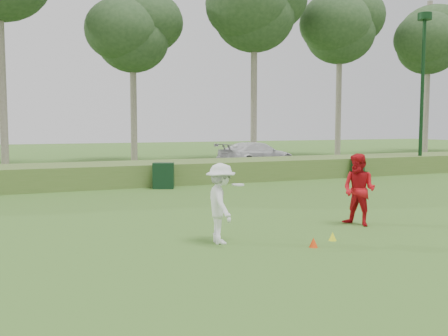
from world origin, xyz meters
name	(u,v)px	position (x,y,z in m)	size (l,w,h in m)	color
ground	(297,245)	(0.00, 0.00, 0.00)	(120.00, 120.00, 0.00)	#366521
reed_strip	(152,173)	(0.00, 12.00, 0.45)	(80.00, 3.00, 0.90)	#4B6C2B
park_road	(128,172)	(0.00, 17.00, 0.03)	(80.00, 6.00, 0.06)	#2D2D2D
lamp_post	(423,64)	(14.00, 11.00, 5.59)	(0.70, 0.70, 8.18)	black
tree_4	(132,33)	(2.00, 24.50, 8.59)	(6.24, 6.24, 11.50)	gray
tree_5	(254,8)	(10.00, 22.50, 10.47)	(7.28, 7.28, 14.00)	gray
tree_6	(340,26)	(18.00, 23.80, 10.10)	(7.02, 7.02, 13.50)	gray
tree_7	(429,41)	(26.00, 22.80, 9.34)	(6.50, 6.50, 12.50)	gray
player_white	(221,203)	(-1.44, 0.75, 0.86)	(0.93, 1.18, 1.71)	white
player_red	(359,190)	(2.46, 1.14, 0.90)	(0.88, 0.68, 1.80)	red
cone_orange	(313,242)	(0.19, -0.33, 0.10)	(0.18, 0.18, 0.20)	#FF400D
cone_yellow	(333,236)	(0.90, 0.02, 0.09)	(0.17, 0.17, 0.19)	#F4F319
utility_cabinet	(163,176)	(-0.06, 10.05, 0.51)	(0.82, 0.51, 1.02)	black
trash_bin	(358,168)	(9.47, 10.23, 0.49)	(0.66, 0.66, 0.98)	black
car_right	(257,154)	(7.53, 17.07, 0.78)	(2.02, 4.97, 1.44)	silver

